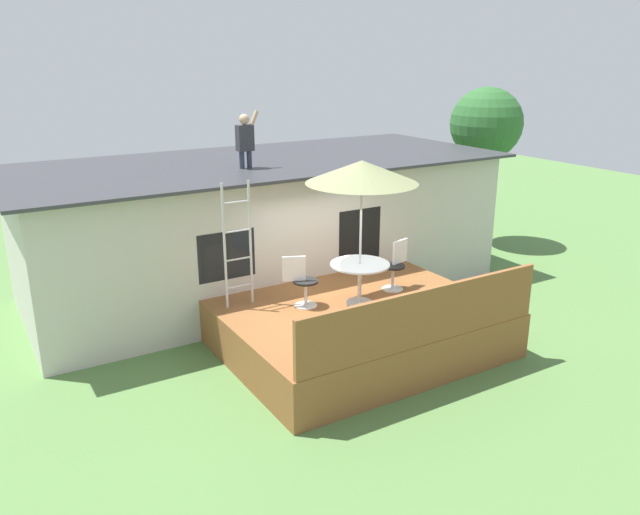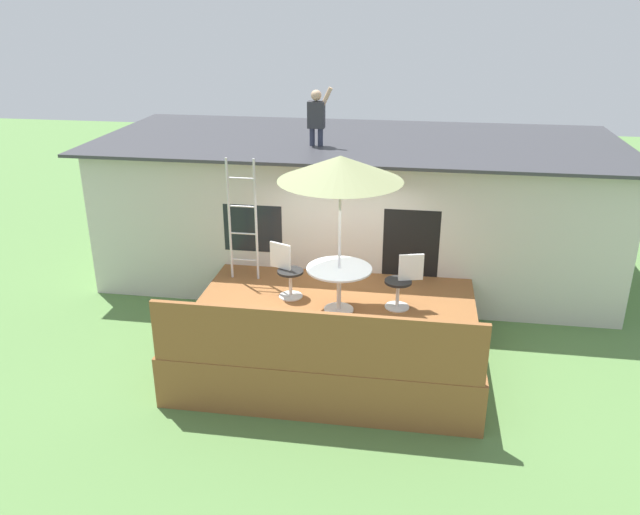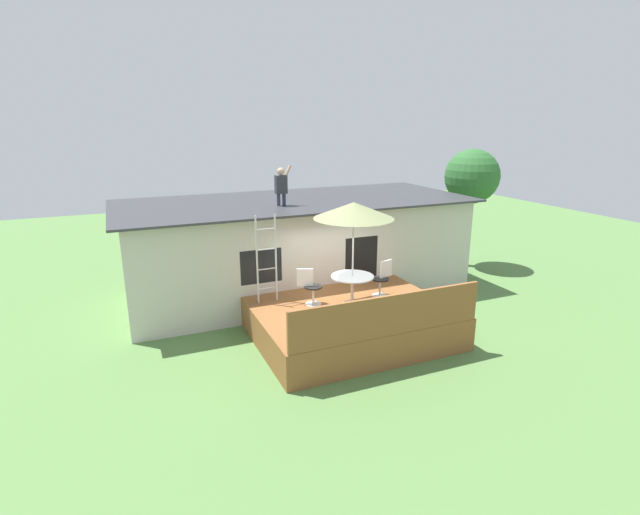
% 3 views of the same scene
% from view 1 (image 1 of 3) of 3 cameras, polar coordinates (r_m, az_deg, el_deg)
% --- Properties ---
extents(ground_plane, '(40.00, 40.00, 0.00)m').
position_cam_1_polar(ground_plane, '(11.47, 3.14, -7.97)').
color(ground_plane, '#567F42').
extents(house, '(10.50, 4.50, 2.87)m').
position_cam_1_polar(house, '(13.91, -5.11, 3.00)').
color(house, beige).
rests_on(house, ground).
extents(deck, '(4.60, 3.83, 0.80)m').
position_cam_1_polar(deck, '(11.30, 3.17, -6.14)').
color(deck, brown).
rests_on(deck, ground).
extents(deck_railing, '(4.50, 0.08, 0.90)m').
position_cam_1_polar(deck_railing, '(9.61, 9.54, -5.33)').
color(deck_railing, brown).
rests_on(deck_railing, deck).
extents(patio_table, '(1.04, 1.04, 0.74)m').
position_cam_1_polar(patio_table, '(10.99, 3.63, -1.33)').
color(patio_table, silver).
rests_on(patio_table, deck).
extents(patio_umbrella, '(1.90, 1.90, 2.54)m').
position_cam_1_polar(patio_umbrella, '(10.54, 3.82, 7.74)').
color(patio_umbrella, silver).
rests_on(patio_umbrella, deck).
extents(step_ladder, '(0.52, 0.04, 2.20)m').
position_cam_1_polar(step_ladder, '(10.84, -7.47, 1.13)').
color(step_ladder, silver).
rests_on(step_ladder, deck).
extents(person_figure, '(0.47, 0.20, 1.11)m').
position_cam_1_polar(person_figure, '(12.53, -6.79, 10.79)').
color(person_figure, '#33384C').
rests_on(person_figure, house).
extents(patio_chair_left, '(0.59, 0.44, 0.92)m').
position_cam_1_polar(patio_chair_left, '(10.90, -1.69, -2.20)').
color(patio_chair_left, silver).
rests_on(patio_chair_left, deck).
extents(patio_chair_right, '(0.61, 0.44, 0.92)m').
position_cam_1_polar(patio_chair_right, '(11.80, 6.85, -0.71)').
color(patio_chair_right, silver).
rests_on(patio_chair_right, deck).
extents(backyard_tree, '(1.90, 1.90, 4.21)m').
position_cam_1_polar(backyard_tree, '(17.49, 14.82, 11.45)').
color(backyard_tree, brown).
rests_on(backyard_tree, ground).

